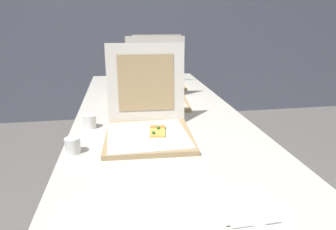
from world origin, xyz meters
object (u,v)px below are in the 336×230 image
at_px(pizza_box_front, 148,123).
at_px(cup_white_mid, 114,112).
at_px(cup_white_far, 114,93).
at_px(cup_white_near_left, 73,146).
at_px(napkin_pile, 243,208).
at_px(cup_white_near_center, 90,122).
at_px(table, 159,122).
at_px(pizza_box_middle, 157,93).
at_px(pizza_box_back, 158,78).

relative_size(pizza_box_front, cup_white_mid, 6.81).
relative_size(pizza_box_front, cup_white_far, 6.81).
distance_m(cup_white_near_left, napkin_pile, 0.71).
bearing_deg(cup_white_far, cup_white_near_left, -100.47).
bearing_deg(cup_white_near_center, cup_white_far, 78.62).
distance_m(cup_white_near_center, napkin_pile, 0.89).
distance_m(table, cup_white_near_left, 0.60).
relative_size(pizza_box_middle, cup_white_mid, 6.41).
bearing_deg(cup_white_near_left, table, 45.96).
distance_m(pizza_box_front, napkin_pile, 0.64).
xyz_separation_m(pizza_box_middle, napkin_pile, (0.11, -1.15, -0.05)).
height_order(table, cup_white_near_left, cup_white_near_left).
distance_m(cup_white_mid, cup_white_near_center, 0.19).
distance_m(table, cup_white_mid, 0.26).
distance_m(pizza_box_front, pizza_box_back, 1.05).
bearing_deg(cup_white_near_center, pizza_box_back, 62.90).
relative_size(pizza_box_front, pizza_box_back, 1.13).
bearing_deg(pizza_box_front, table, 75.30).
height_order(pizza_box_front, cup_white_near_left, pizza_box_front).
height_order(pizza_box_front, napkin_pile, pizza_box_front).
bearing_deg(table, cup_white_near_left, -134.04).
relative_size(table, napkin_pile, 14.46).
bearing_deg(pizza_box_middle, cup_white_near_left, -116.87).
distance_m(pizza_box_middle, cup_white_near_center, 0.56).
bearing_deg(pizza_box_front, napkin_pile, -67.44).
relative_size(pizza_box_middle, pizza_box_back, 1.06).
height_order(cup_white_near_center, cup_white_far, same).
bearing_deg(cup_white_near_center, napkin_pile, -56.16).
distance_m(table, pizza_box_back, 0.76).
distance_m(pizza_box_middle, cup_white_near_left, 0.81).
bearing_deg(cup_white_near_left, cup_white_near_center, 81.37).
bearing_deg(pizza_box_front, cup_white_near_center, 156.34).
relative_size(cup_white_far, napkin_pile, 0.39).
xyz_separation_m(pizza_box_back, cup_white_mid, (-0.34, -0.75, -0.02)).
relative_size(table, pizza_box_middle, 5.76).
height_order(table, pizza_box_back, pizza_box_back).
height_order(cup_white_far, napkin_pile, cup_white_far).
xyz_separation_m(table, pizza_box_front, (-0.09, -0.28, 0.10)).
bearing_deg(pizza_box_middle, cup_white_near_center, -128.33).
xyz_separation_m(pizza_box_middle, cup_white_far, (-0.27, 0.15, -0.03)).
bearing_deg(pizza_box_front, pizza_box_middle, 81.77).
bearing_deg(pizza_box_back, napkin_pile, -87.53).
distance_m(table, napkin_pile, 0.89).
bearing_deg(pizza_box_middle, cup_white_mid, -130.81).
distance_m(cup_white_near_center, cup_white_far, 0.57).
xyz_separation_m(cup_white_near_center, napkin_pile, (0.50, -0.74, -0.03)).
bearing_deg(table, pizza_box_middle, 86.27).
height_order(cup_white_far, cup_white_near_left, same).
distance_m(cup_white_far, cup_white_near_left, 0.85).
xyz_separation_m(table, cup_white_mid, (-0.25, 0.00, 0.08)).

